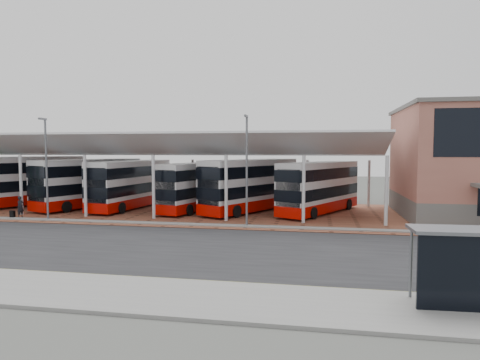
{
  "coord_description": "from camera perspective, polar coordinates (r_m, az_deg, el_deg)",
  "views": [
    {
      "loc": [
        7.06,
        -24.02,
        5.58
      ],
      "look_at": [
        1.3,
        7.44,
        3.35
      ],
      "focal_mm": 32.0,
      "sensor_mm": 36.0,
      "label": 1
    }
  ],
  "objects": [
    {
      "name": "forecourt",
      "position": [
        37.77,
        2.58,
        -4.46
      ],
      "size": [
        72.0,
        16.0,
        0.06
      ],
      "primitive_type": "cube",
      "color": "brown",
      "rests_on": "ground"
    },
    {
      "name": "ground",
      "position": [
        25.65,
        -5.92,
        -8.6
      ],
      "size": [
        140.0,
        140.0,
        0.0
      ],
      "primitive_type": "plane",
      "color": "#464843"
    },
    {
      "name": "yellow_line_far",
      "position": [
        19.51,
        -11.58,
        -12.64
      ],
      "size": [
        120.0,
        0.12,
        0.01
      ],
      "primitive_type": "cube",
      "color": "gold",
      "rests_on": "road"
    },
    {
      "name": "suitcase",
      "position": [
        39.47,
        -28.08,
        -4.06
      ],
      "size": [
        0.36,
        0.26,
        0.62
      ],
      "primitive_type": "cube",
      "color": "black",
      "rests_on": "forecourt"
    },
    {
      "name": "bus_0",
      "position": [
        47.45,
        -26.78,
        -0.17
      ],
      "size": [
        7.69,
        11.84,
        4.89
      ],
      "rotation": [
        0.0,
        0.0,
        -0.46
      ],
      "color": "silver",
      "rests_on": "forecourt"
    },
    {
      "name": "yellow_line_near",
      "position": [
        19.24,
        -11.92,
        -12.88
      ],
      "size": [
        120.0,
        0.12,
        0.01
      ],
      "primitive_type": "cube",
      "color": "gold",
      "rests_on": "road"
    },
    {
      "name": "bus_1",
      "position": [
        43.93,
        -19.48,
        -0.43
      ],
      "size": [
        6.39,
        11.45,
        4.64
      ],
      "rotation": [
        0.0,
        0.0,
        -0.36
      ],
      "color": "silver",
      "rests_on": "forecourt"
    },
    {
      "name": "bus_5",
      "position": [
        38.2,
        10.55,
        -1.02
      ],
      "size": [
        7.18,
        10.82,
        4.48
      ],
      "rotation": [
        0.0,
        0.0,
        -0.47
      ],
      "color": "silver",
      "rests_on": "forecourt"
    },
    {
      "name": "bus_2",
      "position": [
        42.06,
        -14.33,
        -0.6
      ],
      "size": [
        4.04,
        11.19,
        4.51
      ],
      "rotation": [
        0.0,
        0.0,
        -0.14
      ],
      "color": "silver",
      "rests_on": "forecourt"
    },
    {
      "name": "canopy",
      "position": [
        40.14,
        -8.63,
        4.26
      ],
      "size": [
        37.0,
        11.63,
        7.07
      ],
      "color": "silver",
      "rests_on": "ground"
    },
    {
      "name": "pedestrian",
      "position": [
        39.28,
        -27.22,
        -3.22
      ],
      "size": [
        0.51,
        0.7,
        1.79
      ],
      "primitive_type": "imported",
      "rotation": [
        0.0,
        0.0,
        1.44
      ],
      "color": "black",
      "rests_on": "forecourt"
    },
    {
      "name": "bus_shelter",
      "position": [
        16.86,
        28.5,
        -9.34
      ],
      "size": [
        3.46,
        1.68,
        2.72
      ],
      "rotation": [
        0.0,
        0.0,
        0.04
      ],
      "color": "black",
      "rests_on": "sidewalk"
    },
    {
      "name": "road",
      "position": [
        24.71,
        -6.58,
        -9.06
      ],
      "size": [
        120.0,
        14.0,
        0.02
      ],
      "primitive_type": "cube",
      "color": "black",
      "rests_on": "ground"
    },
    {
      "name": "bus_4",
      "position": [
        38.51,
        1.44,
        -0.77
      ],
      "size": [
        7.72,
        11.22,
        4.68
      ],
      "rotation": [
        0.0,
        0.0,
        -0.5
      ],
      "color": "silver",
      "rests_on": "forecourt"
    },
    {
      "name": "sidewalk",
      "position": [
        17.49,
        -14.49,
        -14.51
      ],
      "size": [
        120.0,
        4.0,
        0.14
      ],
      "primitive_type": "cube",
      "color": "slate",
      "rests_on": "ground"
    },
    {
      "name": "lamp_west",
      "position": [
        36.91,
        -24.43,
        1.74
      ],
      "size": [
        0.16,
        0.9,
        8.07
      ],
      "color": "#5C5F64",
      "rests_on": "ground"
    },
    {
      "name": "north_kerb",
      "position": [
        31.52,
        -2.74,
        -6.08
      ],
      "size": [
        120.0,
        0.8,
        0.14
      ],
      "primitive_type": "cube",
      "color": "slate",
      "rests_on": "ground"
    },
    {
      "name": "lamp_east",
      "position": [
        30.74,
        0.9,
        1.72
      ],
      "size": [
        0.16,
        0.9,
        8.07
      ],
      "color": "#5C5F64",
      "rests_on": "ground"
    },
    {
      "name": "bus_3",
      "position": [
        39.71,
        -5.65,
        -0.88
      ],
      "size": [
        5.2,
        10.82,
        4.35
      ],
      "rotation": [
        0.0,
        0.0,
        -0.27
      ],
      "color": "silver",
      "rests_on": "forecourt"
    }
  ]
}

